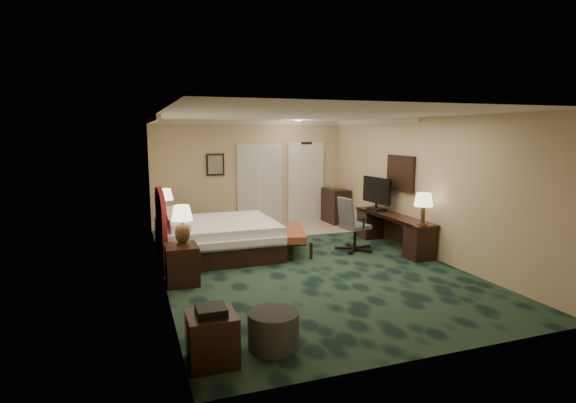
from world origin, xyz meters
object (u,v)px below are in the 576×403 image
object	(u,v)px
desk	(393,231)
minibar	(336,206)
bed_bench	(291,241)
tv	(377,194)
bed	(220,238)
side_table	(212,339)
nightstand_far	(166,231)
desk_chair	(355,224)
lamp_near	(182,225)
ottoman	(273,330)
nightstand_near	(182,265)
lamp_far	(165,204)

from	to	relation	value
desk	minibar	size ratio (longest dim) A/B	2.61
bed_bench	desk	world-z (taller)	desk
bed_bench	tv	distance (m)	2.30
bed	side_table	size ratio (longest dim) A/B	3.93
side_table	desk	size ratio (longest dim) A/B	0.23
nightstand_far	desk_chair	size ratio (longest dim) A/B	0.50
lamp_near	desk	xyz separation A→B (m)	(4.42, 0.82, -0.60)
ottoman	desk_chair	xyz separation A→B (m)	(2.85, 3.44, 0.35)
bed_bench	ottoman	bearing A→B (deg)	-97.68
desk_chair	minibar	bearing A→B (deg)	61.11
ottoman	side_table	bearing A→B (deg)	-170.72
minibar	side_table	bearing A→B (deg)	-125.19
nightstand_near	nightstand_far	size ratio (longest dim) A/B	1.13
tv	lamp_far	bearing A→B (deg)	158.17
tv	desk_chair	bearing A→B (deg)	-149.16
tv	nightstand_near	bearing A→B (deg)	-166.74
lamp_far	minibar	xyz separation A→B (m)	(4.45, 0.81, -0.42)
nightstand_far	side_table	world-z (taller)	nightstand_far
nightstand_near	lamp_near	xyz separation A→B (m)	(0.03, 0.05, 0.63)
lamp_far	desk	size ratio (longest dim) A/B	0.27
side_table	desk_chair	world-z (taller)	desk_chair
ottoman	side_table	distance (m)	0.73
nightstand_far	lamp_far	world-z (taller)	lamp_far
lamp_far	side_table	size ratio (longest dim) A/B	1.18
lamp_near	lamp_far	bearing A→B (deg)	91.04
ottoman	lamp_near	bearing A→B (deg)	104.86
lamp_near	side_table	xyz separation A→B (m)	(-0.02, -2.72, -0.68)
bed_bench	minibar	bearing A→B (deg)	63.52
nightstand_near	desk	world-z (taller)	desk
nightstand_far	desk_chair	bearing A→B (deg)	-27.68
ottoman	desk_chair	bearing A→B (deg)	50.38
bed_bench	ottoman	size ratio (longest dim) A/B	2.37
lamp_far	ottoman	bearing A→B (deg)	-82.13
nightstand_near	desk	xyz separation A→B (m)	(4.45, 0.87, 0.03)
side_table	desk_chair	distance (m)	5.04
nightstand_near	lamp_near	bearing A→B (deg)	55.03
bed_bench	minibar	distance (m)	3.22
desk	side_table	bearing A→B (deg)	-141.50
lamp_near	tv	distance (m)	4.64
lamp_near	desk	size ratio (longest dim) A/B	0.27
side_table	tv	world-z (taller)	tv
nightstand_near	minibar	bearing A→B (deg)	39.14
nightstand_near	bed_bench	xyz separation A→B (m)	(2.30, 1.21, -0.08)
bed_bench	tv	world-z (taller)	tv
desk_chair	side_table	bearing A→B (deg)	-146.30
lamp_near	minibar	size ratio (longest dim) A/B	0.70
nightstand_far	desk	xyz separation A→B (m)	(4.48, -1.91, 0.06)
bed	side_table	world-z (taller)	bed
bed	lamp_near	xyz separation A→B (m)	(-0.86, -1.44, 0.61)
nightstand_near	lamp_far	xyz separation A→B (m)	(-0.02, 2.81, 0.57)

